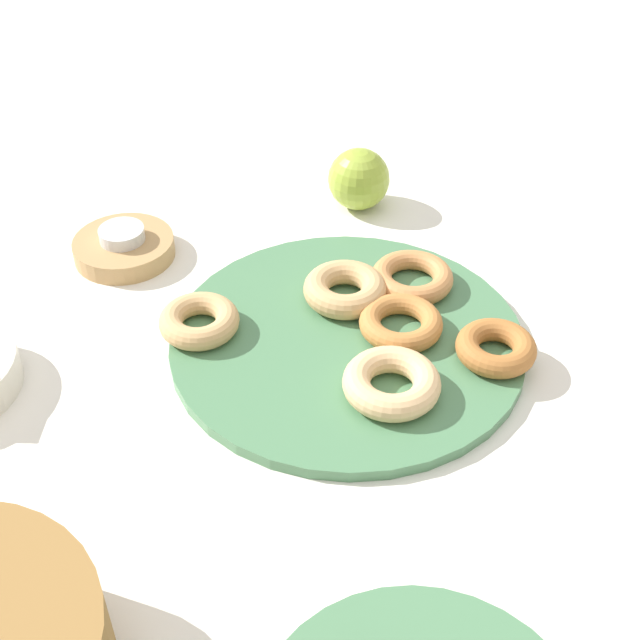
# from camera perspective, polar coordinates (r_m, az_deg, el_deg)

# --- Properties ---
(ground_plane) EXTENTS (2.40, 2.40, 0.00)m
(ground_plane) POSITION_cam_1_polar(r_m,az_deg,el_deg) (0.88, 1.81, -1.68)
(ground_plane) COLOR white
(donut_plate) EXTENTS (0.36, 0.36, 0.01)m
(donut_plate) POSITION_cam_1_polar(r_m,az_deg,el_deg) (0.88, 1.82, -1.37)
(donut_plate) COLOR #4C7F56
(donut_plate) RESTS_ON ground_plane
(donut_0) EXTENTS (0.12, 0.12, 0.02)m
(donut_0) POSITION_cam_1_polar(r_m,az_deg,el_deg) (0.94, 6.15, 2.82)
(donut_0) COLOR #C6844C
(donut_0) RESTS_ON donut_plate
(donut_1) EXTENTS (0.12, 0.12, 0.03)m
(donut_1) POSITION_cam_1_polar(r_m,az_deg,el_deg) (0.81, 4.78, -4.19)
(donut_1) COLOR #EABC84
(donut_1) RESTS_ON donut_plate
(donut_2) EXTENTS (0.11, 0.11, 0.02)m
(donut_2) POSITION_cam_1_polar(r_m,az_deg,el_deg) (0.88, -8.03, -0.05)
(donut_2) COLOR tan
(donut_2) RESTS_ON donut_plate
(donut_3) EXTENTS (0.10, 0.10, 0.03)m
(donut_3) POSITION_cam_1_polar(r_m,az_deg,el_deg) (0.91, 1.68, 2.06)
(donut_3) COLOR tan
(donut_3) RESTS_ON donut_plate
(donut_4) EXTENTS (0.11, 0.11, 0.02)m
(donut_4) POSITION_cam_1_polar(r_m,az_deg,el_deg) (0.88, 5.40, -0.20)
(donut_4) COLOR #BC7A3D
(donut_4) RESTS_ON donut_plate
(donut_5) EXTENTS (0.08, 0.08, 0.02)m
(donut_5) POSITION_cam_1_polar(r_m,az_deg,el_deg) (0.86, 11.61, -1.83)
(donut_5) COLOR #AD6B33
(donut_5) RESTS_ON donut_plate
(candle_holder) EXTENTS (0.12, 0.12, 0.02)m
(candle_holder) POSITION_cam_1_polar(r_m,az_deg,el_deg) (1.03, -12.88, 4.69)
(candle_holder) COLOR tan
(candle_holder) RESTS_ON ground_plane
(tealight) EXTENTS (0.05, 0.05, 0.01)m
(tealight) POSITION_cam_1_polar(r_m,az_deg,el_deg) (1.02, -13.04, 5.57)
(tealight) COLOR silver
(tealight) RESTS_ON candle_holder
(apple) EXTENTS (0.08, 0.08, 0.08)m
(apple) POSITION_cam_1_polar(r_m,az_deg,el_deg) (1.08, 2.60, 9.34)
(apple) COLOR #93AD38
(apple) RESTS_ON ground_plane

